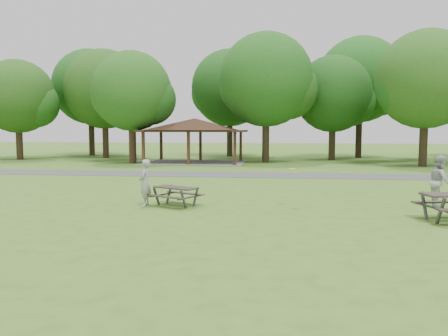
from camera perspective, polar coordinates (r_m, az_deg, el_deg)
ground at (r=13.37m, az=-6.43°, el=-7.01°), size 160.00×160.00×0.00m
asphalt_path at (r=27.03m, az=0.51°, el=-0.87°), size 120.00×3.20×0.02m
pavilion at (r=37.39m, az=-3.84°, el=5.43°), size 8.60×7.01×3.76m
tree_row_b at (r=45.23m, az=-25.24°, el=8.19°), size 7.14×6.80×9.28m
tree_row_c at (r=45.21m, az=-15.21°, el=9.60°), size 8.19×7.80×10.67m
tree_row_d at (r=37.34m, az=-11.84°, el=9.50°), size 6.93×6.60×9.27m
tree_row_e at (r=37.96m, az=5.68°, el=11.04°), size 8.40×8.00×11.02m
tree_row_f at (r=41.65m, az=14.16°, el=9.07°), size 7.35×7.00×9.55m
tree_row_g at (r=36.61m, az=24.98°, el=10.11°), size 7.77×7.40×10.25m
tree_deep_a at (r=49.64m, az=-16.93°, el=9.82°), size 8.40×8.00×11.38m
tree_deep_b at (r=46.19m, az=0.89°, el=10.11°), size 8.40×8.00×11.13m
tree_deep_c at (r=45.69m, az=17.48°, el=10.64°), size 8.82×8.40×11.90m
picnic_table_middle at (r=16.05m, az=-6.30°, el=-3.07°), size 2.08×1.93×0.72m
frisbee_in_flight at (r=15.86m, az=8.89°, el=-0.11°), size 0.32×0.32×0.02m
frisbee_thrower at (r=16.16m, az=-10.30°, el=-1.91°), size 0.44×0.64×1.70m
frisbee_catcher at (r=17.35m, az=26.37°, el=-1.59°), size 0.85×1.02×1.88m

